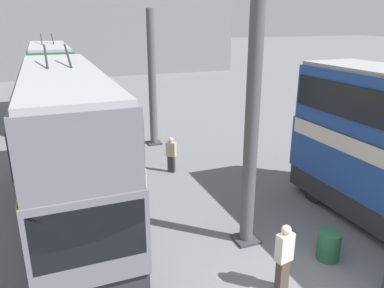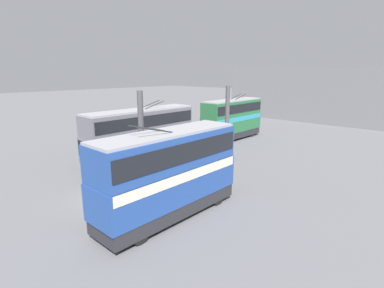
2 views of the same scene
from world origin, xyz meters
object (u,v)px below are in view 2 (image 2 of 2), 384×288
at_px(bus_left_near, 169,170).
at_px(person_aisle_midway, 195,158).
at_px(person_by_left_row, 124,198).
at_px(bus_right_mid, 141,133).
at_px(oil_drum, 139,195).
at_px(person_by_right_row, 158,160).
at_px(person_aisle_foreground, 114,182).
at_px(bus_right_far, 232,117).

relative_size(bus_left_near, person_aisle_midway, 5.69).
bearing_deg(person_by_left_row, bus_right_mid, -165.32).
bearing_deg(oil_drum, person_by_left_row, -161.18).
relative_size(bus_right_mid, person_by_right_row, 6.78).
height_order(person_aisle_foreground, oil_drum, person_aisle_foreground).
bearing_deg(person_by_right_row, person_aisle_foreground, -168.90).
bearing_deg(person_by_left_row, person_by_right_row, -176.39).
bearing_deg(person_aisle_midway, person_by_left_row, -122.35).
bearing_deg(person_by_right_row, oil_drum, -151.02).
bearing_deg(person_by_right_row, bus_left_near, -136.16).
xyz_separation_m(bus_right_mid, person_by_right_row, (-0.06, -2.30, -2.01)).
relative_size(bus_right_far, oil_drum, 11.27).
height_order(bus_left_near, bus_right_far, bus_left_near).
xyz_separation_m(bus_left_near, bus_right_mid, (5.39, 9.41, -0.00)).
relative_size(bus_right_mid, person_by_left_row, 6.66).
height_order(person_by_right_row, oil_drum, person_by_right_row).
height_order(bus_right_far, person_aisle_midway, bus_right_far).
bearing_deg(bus_left_near, oil_drum, 87.33).
distance_m(person_aisle_midway, person_aisle_foreground, 8.24).
bearing_deg(person_aisle_foreground, oil_drum, -83.65).
height_order(person_by_left_row, oil_drum, person_by_left_row).
relative_size(person_by_left_row, oil_drum, 1.96).
bearing_deg(person_aisle_foreground, bus_right_far, 2.10).
height_order(bus_right_mid, oil_drum, bus_right_mid).
bearing_deg(person_aisle_midway, person_by_right_row, -177.46).
relative_size(bus_right_mid, person_aisle_midway, 6.76).
distance_m(bus_right_mid, person_aisle_foreground, 7.58).
bearing_deg(oil_drum, bus_right_mid, 50.63).
distance_m(person_by_right_row, oil_drum, 6.62).
distance_m(bus_right_far, person_by_right_row, 14.42).
height_order(person_aisle_foreground, person_by_right_row, person_aisle_foreground).
relative_size(bus_left_near, person_by_right_row, 5.71).
distance_m(bus_left_near, person_aisle_foreground, 5.32).
distance_m(person_aisle_midway, person_by_right_row, 3.18).
xyz_separation_m(bus_right_far, person_by_left_row, (-20.85, -6.93, -1.93)).
distance_m(person_aisle_midway, person_by_left_row, 9.57).
relative_size(bus_left_near, person_aisle_foreground, 5.01).
bearing_deg(person_by_right_row, person_aisle_midway, -48.53).
distance_m(bus_right_mid, oil_drum, 8.63).
relative_size(person_aisle_midway, person_aisle_foreground, 0.88).
bearing_deg(bus_right_far, person_by_right_row, -170.72).
relative_size(bus_left_near, bus_right_far, 0.97).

